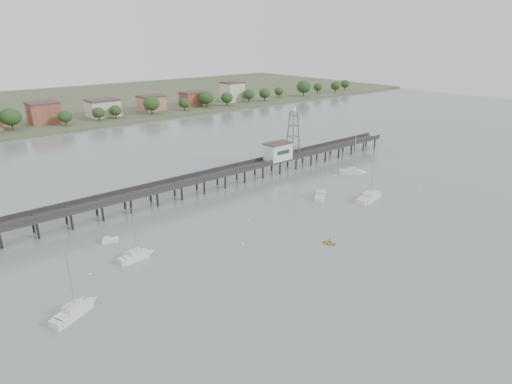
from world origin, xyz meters
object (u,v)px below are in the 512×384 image
at_px(lattice_tower, 293,134).
at_px(sailboat_b, 140,255).
at_px(pier, 211,176).
at_px(sailboat_e, 356,172).
at_px(yellow_dinghy, 329,244).
at_px(sailboat_c, 321,194).
at_px(white_tender, 110,240).
at_px(sailboat_d, 372,196).
at_px(sailboat_a, 80,308).

xyz_separation_m(lattice_tower, sailboat_b, (-64.05, -23.54, -10.45)).
height_order(pier, sailboat_e, sailboat_e).
bearing_deg(pier, sailboat_b, -144.13).
relative_size(pier, yellow_dinghy, 55.82).
height_order(pier, yellow_dinghy, pier).
xyz_separation_m(pier, sailboat_c, (19.10, -23.39, -3.15)).
distance_m(sailboat_b, sailboat_e, 74.86).
bearing_deg(yellow_dinghy, lattice_tower, 40.22).
bearing_deg(white_tender, sailboat_b, -58.46).
bearing_deg(lattice_tower, pier, -180.00).
bearing_deg(yellow_dinghy, sailboat_d, 5.93).
height_order(sailboat_a, sailboat_e, sailboat_a).
relative_size(lattice_tower, white_tender, 4.28).
bearing_deg(sailboat_a, sailboat_b, 8.02).
relative_size(sailboat_a, sailboat_c, 0.99).
relative_size(sailboat_d, sailboat_a, 1.27).
relative_size(pier, sailboat_e, 11.70).
bearing_deg(pier, white_tender, -158.90).
distance_m(sailboat_c, yellow_dinghy, 27.42).
xyz_separation_m(lattice_tower, sailboat_d, (-2.69, -32.83, -10.47)).
bearing_deg(sailboat_a, sailboat_d, -25.01).
relative_size(sailboat_a, white_tender, 3.60).
bearing_deg(pier, yellow_dinghy, -90.01).
bearing_deg(white_tender, sailboat_a, -101.31).
bearing_deg(yellow_dinghy, sailboat_c, 32.23).
bearing_deg(lattice_tower, sailboat_b, -159.82).
relative_size(sailboat_b, white_tender, 3.10).
height_order(lattice_tower, white_tender, lattice_tower).
bearing_deg(sailboat_a, sailboat_c, -16.88).
xyz_separation_m(sailboat_b, white_tender, (-1.80, 10.28, -0.25)).
bearing_deg(sailboat_e, sailboat_c, -122.65).
bearing_deg(sailboat_d, sailboat_a, 170.05).
bearing_deg(sailboat_b, sailboat_d, -12.25).
xyz_separation_m(sailboat_b, sailboat_d, (61.36, -9.29, -0.03)).
height_order(pier, white_tender, pier).
relative_size(sailboat_d, yellow_dinghy, 6.13).
bearing_deg(white_tender, sailboat_d, 4.40).
relative_size(pier, white_tender, 41.47).
bearing_deg(sailboat_e, yellow_dinghy, -106.32).
relative_size(sailboat_e, white_tender, 3.54).
xyz_separation_m(sailboat_c, yellow_dinghy, (-19.10, -19.65, -0.64)).
relative_size(pier, sailboat_d, 9.10).
bearing_deg(sailboat_d, sailboat_b, 161.13).
bearing_deg(sailboat_d, lattice_tower, 75.07).
distance_m(sailboat_e, yellow_dinghy, 49.40).
xyz_separation_m(pier, sailboat_e, (42.03, -17.09, -3.15)).
height_order(pier, sailboat_a, sailboat_a).
xyz_separation_m(pier, sailboat_d, (28.81, -32.83, -3.17)).
bearing_deg(sailboat_d, white_tender, 152.52).
bearing_deg(sailboat_a, yellow_dinghy, -37.03).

